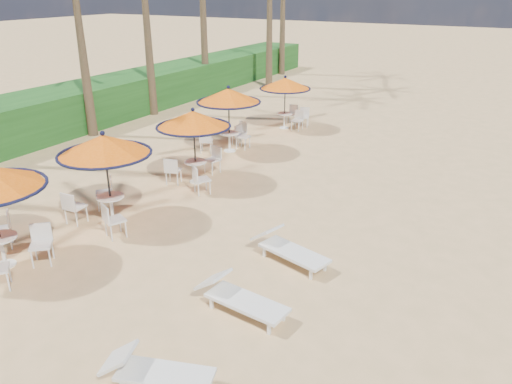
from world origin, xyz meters
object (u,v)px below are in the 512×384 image
station_1 (103,156)px  station_4 (287,90)px  lounger_near (154,370)px  lounger_mid (238,297)px  station_2 (194,129)px  station_3 (229,103)px  lounger_far (287,248)px

station_1 → station_4: 11.16m
lounger_near → lounger_mid: bearing=68.6°
station_2 → station_3: bearing=103.7°
station_4 → lounger_mid: 14.05m
lounger_near → lounger_far: size_ratio=0.91×
station_3 → lounger_mid: station_3 is taller
station_3 → lounger_mid: size_ratio=1.26×
station_4 → lounger_far: size_ratio=1.12×
lounger_near → station_4: bearing=90.5°
lounger_near → lounger_far: 4.70m
station_2 → station_3: station_3 is taller
lounger_far → station_2: bearing=162.7°
lounger_mid → station_2: bearing=138.4°
station_3 → lounger_far: 8.81m
lounger_near → lounger_mid: (0.15, 2.42, 0.02)m
station_2 → lounger_mid: 7.43m
station_2 → station_3: size_ratio=0.98×
station_1 → lounger_near: station_1 is taller
station_1 → lounger_near: (5.10, -4.21, -1.59)m
station_3 → lounger_far: bearing=-48.8°
station_1 → station_4: size_ratio=1.09×
station_1 → station_3: (-0.49, 7.01, -0.01)m
station_2 → station_3: (-0.84, 3.42, 0.05)m
station_4 → lounger_far: 11.97m
lounger_near → station_2: bearing=103.5°
lounger_far → lounger_mid: bearing=-74.3°
lounger_mid → station_3: bearing=129.2°
lounger_near → station_1: bearing=122.6°
station_4 → station_3: bearing=-96.5°
lounger_far → station_4: bearing=131.3°
station_1 → station_4: (-0.02, 11.16, -0.15)m
station_1 → lounger_mid: station_1 is taller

